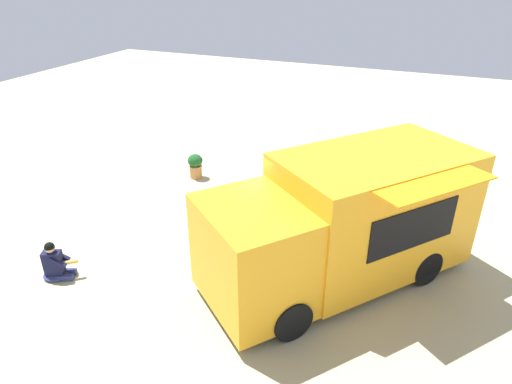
{
  "coord_description": "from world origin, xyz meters",
  "views": [
    {
      "loc": [
        -8.42,
        -2.28,
        5.84
      ],
      "look_at": [
        0.67,
        1.54,
        0.8
      ],
      "focal_mm": 31.77,
      "sensor_mm": 36.0,
      "label": 1
    }
  ],
  "objects": [
    {
      "name": "ground_plane",
      "position": [
        0.0,
        0.0,
        0.0
      ],
      "size": [
        40.0,
        40.0,
        0.0
      ],
      "primitive_type": "plane",
      "color": "#BBB489"
    },
    {
      "name": "food_truck",
      "position": [
        -0.75,
        -0.92,
        1.25
      ],
      "size": [
        5.56,
        5.06,
        2.59
      ],
      "color": "#F9A61F",
      "rests_on": "ground_plane"
    },
    {
      "name": "person_customer",
      "position": [
        -3.05,
        4.43,
        0.32
      ],
      "size": [
        0.61,
        0.77,
        0.85
      ],
      "color": "navy",
      "rests_on": "ground_plane"
    },
    {
      "name": "planter_flowering_near",
      "position": [
        3.24,
        0.07,
        0.33
      ],
      "size": [
        0.57,
        0.57,
        0.68
      ],
      "color": "silver",
      "rests_on": "ground_plane"
    },
    {
      "name": "planter_flowering_far",
      "position": [
        2.32,
        4.2,
        0.41
      ],
      "size": [
        0.44,
        0.44,
        0.74
      ],
      "color": "#B77C47",
      "rests_on": "ground_plane"
    },
    {
      "name": "trash_bin",
      "position": [
        2.88,
        -2.08,
        0.45
      ],
      "size": [
        0.47,
        0.47,
        0.89
      ],
      "color": "black",
      "rests_on": "ground_plane"
    }
  ]
}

